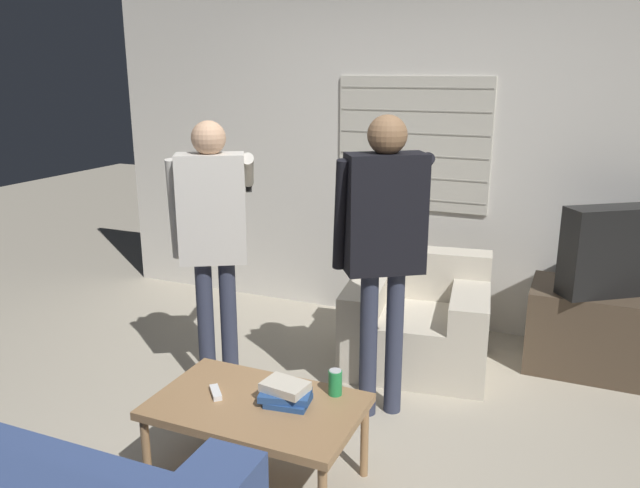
{
  "coord_description": "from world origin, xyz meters",
  "views": [
    {
      "loc": [
        1.22,
        -2.58,
        1.93
      ],
      "look_at": [
        -0.09,
        0.48,
        1.0
      ],
      "focal_mm": 35.0,
      "sensor_mm": 36.0,
      "label": 1
    }
  ],
  "objects_px": {
    "spare_remote": "(216,392)",
    "person_left_standing": "(213,227)",
    "coffee_table": "(257,410)",
    "person_right_standing": "(384,232)",
    "armchair_beige": "(417,321)",
    "tv": "(627,250)",
    "soda_can": "(335,382)",
    "book_stack": "(286,393)"
  },
  "relations": [
    {
      "from": "armchair_beige",
      "to": "tv",
      "type": "xyz_separation_m",
      "value": [
        1.23,
        0.36,
        0.55
      ]
    },
    {
      "from": "person_right_standing",
      "to": "spare_remote",
      "type": "relative_size",
      "value": 13.86
    },
    {
      "from": "book_stack",
      "to": "spare_remote",
      "type": "height_order",
      "value": "book_stack"
    },
    {
      "from": "coffee_table",
      "to": "tv",
      "type": "bearing_deg",
      "value": 50.77
    },
    {
      "from": "armchair_beige",
      "to": "book_stack",
      "type": "xyz_separation_m",
      "value": [
        -0.23,
        -1.53,
        0.19
      ]
    },
    {
      "from": "person_right_standing",
      "to": "book_stack",
      "type": "height_order",
      "value": "person_right_standing"
    },
    {
      "from": "coffee_table",
      "to": "book_stack",
      "type": "height_order",
      "value": "book_stack"
    },
    {
      "from": "armchair_beige",
      "to": "spare_remote",
      "type": "relative_size",
      "value": 8.29
    },
    {
      "from": "tv",
      "to": "soda_can",
      "type": "xyz_separation_m",
      "value": [
        -1.28,
        -1.73,
        -0.34
      ]
    },
    {
      "from": "person_left_standing",
      "to": "spare_remote",
      "type": "relative_size",
      "value": 13.46
    },
    {
      "from": "coffee_table",
      "to": "person_left_standing",
      "type": "relative_size",
      "value": 0.58
    },
    {
      "from": "person_left_standing",
      "to": "book_stack",
      "type": "height_order",
      "value": "person_left_standing"
    },
    {
      "from": "person_left_standing",
      "to": "coffee_table",
      "type": "bearing_deg",
      "value": -77.1
    },
    {
      "from": "tv",
      "to": "person_left_standing",
      "type": "relative_size",
      "value": 0.48
    },
    {
      "from": "soda_can",
      "to": "armchair_beige",
      "type": "bearing_deg",
      "value": 87.92
    },
    {
      "from": "spare_remote",
      "to": "book_stack",
      "type": "bearing_deg",
      "value": -31.15
    },
    {
      "from": "armchair_beige",
      "to": "coffee_table",
      "type": "distance_m",
      "value": 1.63
    },
    {
      "from": "coffee_table",
      "to": "soda_can",
      "type": "relative_size",
      "value": 7.7
    },
    {
      "from": "book_stack",
      "to": "tv",
      "type": "bearing_deg",
      "value": 52.35
    },
    {
      "from": "armchair_beige",
      "to": "person_right_standing",
      "type": "distance_m",
      "value": 1.07
    },
    {
      "from": "coffee_table",
      "to": "soda_can",
      "type": "xyz_separation_m",
      "value": [
        0.31,
        0.22,
        0.1
      ]
    },
    {
      "from": "person_left_standing",
      "to": "soda_can",
      "type": "xyz_separation_m",
      "value": [
        0.98,
        -0.51,
        -0.55
      ]
    },
    {
      "from": "soda_can",
      "to": "spare_remote",
      "type": "xyz_separation_m",
      "value": [
        -0.52,
        -0.23,
        -0.05
      ]
    },
    {
      "from": "spare_remote",
      "to": "person_left_standing",
      "type": "bearing_deg",
      "value": 79.76
    },
    {
      "from": "tv",
      "to": "spare_remote",
      "type": "xyz_separation_m",
      "value": [
        -1.8,
        -1.96,
        -0.39
      ]
    },
    {
      "from": "coffee_table",
      "to": "armchair_beige",
      "type": "bearing_deg",
      "value": 77.3
    },
    {
      "from": "coffee_table",
      "to": "person_right_standing",
      "type": "xyz_separation_m",
      "value": [
        0.33,
        0.87,
        0.69
      ]
    },
    {
      "from": "armchair_beige",
      "to": "person_left_standing",
      "type": "distance_m",
      "value": 1.54
    },
    {
      "from": "tv",
      "to": "person_right_standing",
      "type": "height_order",
      "value": "person_right_standing"
    },
    {
      "from": "coffee_table",
      "to": "tv",
      "type": "xyz_separation_m",
      "value": [
        1.59,
        1.95,
        0.45
      ]
    },
    {
      "from": "armchair_beige",
      "to": "soda_can",
      "type": "bearing_deg",
      "value": 79.77
    },
    {
      "from": "tv",
      "to": "soda_can",
      "type": "relative_size",
      "value": 6.38
    },
    {
      "from": "tv",
      "to": "person_right_standing",
      "type": "xyz_separation_m",
      "value": [
        -1.26,
        -1.07,
        0.25
      ]
    },
    {
      "from": "coffee_table",
      "to": "person_right_standing",
      "type": "relative_size",
      "value": 0.57
    },
    {
      "from": "armchair_beige",
      "to": "person_right_standing",
      "type": "xyz_separation_m",
      "value": [
        -0.03,
        -0.72,
        0.79
      ]
    },
    {
      "from": "person_right_standing",
      "to": "book_stack",
      "type": "distance_m",
      "value": 1.03
    },
    {
      "from": "person_left_standing",
      "to": "armchair_beige",
      "type": "bearing_deg",
      "value": 10.13
    },
    {
      "from": "armchair_beige",
      "to": "person_left_standing",
      "type": "xyz_separation_m",
      "value": [
        -1.03,
        -0.86,
        0.75
      ]
    },
    {
      "from": "person_left_standing",
      "to": "soda_can",
      "type": "bearing_deg",
      "value": -57.33
    },
    {
      "from": "person_right_standing",
      "to": "person_left_standing",
      "type": "bearing_deg",
      "value": 154.38
    },
    {
      "from": "soda_can",
      "to": "book_stack",
      "type": "bearing_deg",
      "value": -137.66
    },
    {
      "from": "tv",
      "to": "spare_remote",
      "type": "bearing_deg",
      "value": 11.64
    }
  ]
}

